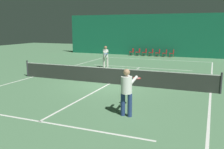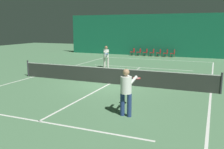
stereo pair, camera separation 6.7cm
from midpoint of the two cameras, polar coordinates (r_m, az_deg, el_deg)
ground_plane at (r=14.56m, az=-0.36°, el=-2.12°), size 60.00×60.00×0.00m
backdrop_curtain at (r=28.80m, az=11.52°, el=8.77°), size 23.00×0.12×4.70m
court_line_baseline_far at (r=25.79m, az=9.93°, el=3.38°), size 11.00×0.10×0.00m
court_line_service_far at (r=20.51m, az=6.57°, el=1.59°), size 8.25×0.10×0.00m
court_line_service_near at (r=9.24m, az=-16.15°, el=-10.23°), size 8.25×0.10×0.00m
court_line_sideline_left at (r=17.40m, az=-17.32°, el=-0.48°), size 0.10×23.80×0.00m
court_line_sideline_right at (r=13.49m, az=21.78°, el=-3.94°), size 0.10×23.80×0.00m
court_line_centre at (r=14.56m, az=-0.36°, el=-2.11°), size 0.10×12.80×0.00m
tennis_net at (r=14.46m, az=-0.37°, el=-0.14°), size 12.00×0.10×1.07m
player_near at (r=9.14m, az=3.54°, el=-3.27°), size 0.49×1.42×1.77m
player_far at (r=20.01m, az=-1.24°, el=4.41°), size 0.92×1.42×1.78m
courtside_chair_0 at (r=29.19m, az=4.88°, el=5.30°), size 0.44×0.44×0.84m
courtside_chair_1 at (r=28.97m, az=6.33°, el=5.23°), size 0.44×0.44×0.84m
courtside_chair_2 at (r=28.76m, az=7.81°, el=5.16°), size 0.44×0.44×0.84m
courtside_chair_3 at (r=28.58m, az=9.30°, el=5.08°), size 0.44×0.44×0.84m
courtside_chair_4 at (r=28.42m, az=10.82°, el=5.00°), size 0.44×0.44×0.84m
courtside_chair_5 at (r=28.28m, az=12.34°, el=4.91°), size 0.44×0.44×0.84m
courtside_chair_6 at (r=28.15m, az=13.89°, el=4.82°), size 0.44×0.44×0.84m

